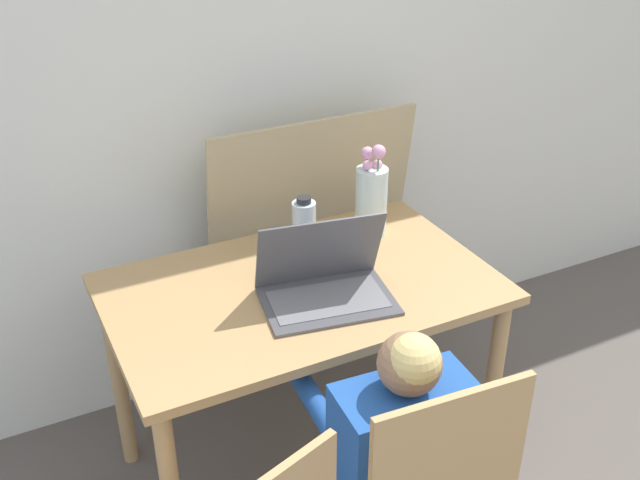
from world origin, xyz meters
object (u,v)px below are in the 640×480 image
person_seated (392,441)px  flower_vase (371,198)px  water_bottle (304,226)px  laptop (324,280)px

person_seated → flower_vase: 0.86m
flower_vase → person_seated: bearing=-115.7°
person_seated → water_bottle: bearing=-94.1°
water_bottle → flower_vase: bearing=1.6°
laptop → water_bottle: bearing=86.1°
flower_vase → water_bottle: (-0.25, -0.01, -0.04)m
laptop → flower_vase: size_ratio=1.26×
laptop → flower_vase: 0.42m
person_seated → flower_vase: bearing=-111.7°
person_seated → flower_vase: size_ratio=2.94×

